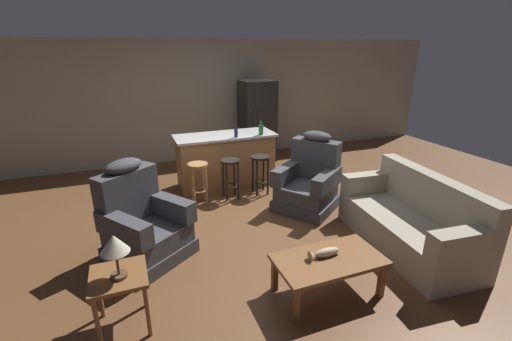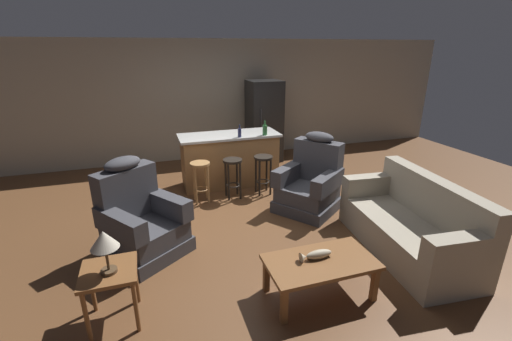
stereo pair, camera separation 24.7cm
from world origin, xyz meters
name	(u,v)px [view 2 (the right image)]	position (x,y,z in m)	size (l,w,h in m)	color
ground_plane	(252,214)	(0.00, 0.00, 0.00)	(12.00, 12.00, 0.00)	brown
back_wall	(209,101)	(0.00, 3.12, 1.30)	(12.00, 0.05, 2.60)	#A89E89
coffee_table	(320,265)	(0.11, -1.94, 0.36)	(1.10, 0.60, 0.42)	brown
fish_figurine	(316,255)	(0.07, -1.90, 0.46)	(0.34, 0.10, 0.10)	#4C3823
couch	(411,226)	(1.58, -1.54, 0.34)	(1.02, 1.97, 0.94)	#9E937F
recliner_near_lamp	(141,221)	(-1.60, -0.52, 0.42)	(1.17, 1.17, 1.20)	#3D3D42
recliner_near_island	(310,183)	(0.94, -0.07, 0.42)	(1.17, 1.17, 1.20)	#3D3D42
end_table	(110,279)	(-1.87, -1.66, 0.46)	(0.48, 0.48, 0.56)	brown
table_lamp	(104,242)	(-1.85, -1.70, 0.87)	(0.24, 0.24, 0.41)	#4C3823
kitchen_island	(230,159)	(0.00, 1.35, 0.48)	(1.80, 0.70, 0.95)	#9E7042
bar_stool_left	(201,175)	(-0.65, 0.72, 0.47)	(0.32, 0.32, 0.68)	#A87A47
bar_stool_middle	(233,171)	(-0.11, 0.72, 0.47)	(0.32, 0.32, 0.68)	black
bar_stool_right	(263,168)	(0.43, 0.72, 0.47)	(0.32, 0.32, 0.68)	black
refrigerator	(264,121)	(1.10, 2.55, 0.88)	(0.70, 0.69, 1.76)	black
bottle_tall_green	(240,132)	(0.12, 1.09, 1.03)	(0.06, 0.06, 0.22)	#23284C
bottle_short_amber	(265,130)	(0.59, 1.10, 1.05)	(0.08, 0.08, 0.25)	#2D6B38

